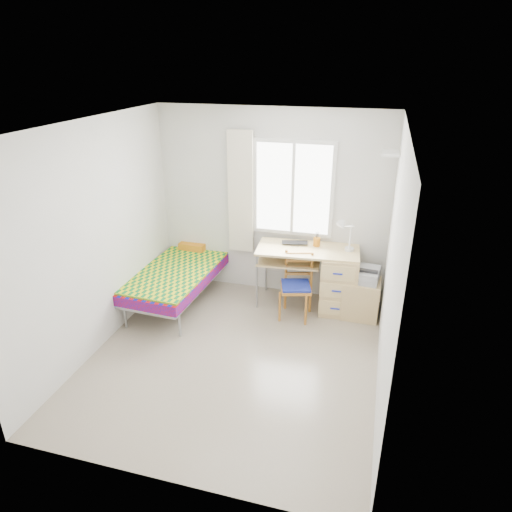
{
  "coord_description": "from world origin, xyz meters",
  "views": [
    {
      "loc": [
        1.39,
        -4.12,
        3.19
      ],
      "look_at": [
        0.11,
        0.55,
        1.05
      ],
      "focal_mm": 32.0,
      "sensor_mm": 36.0,
      "label": 1
    }
  ],
  "objects_px": {
    "cabinet": "(360,298)",
    "printer": "(366,274)",
    "chair": "(297,281)",
    "desk": "(334,278)",
    "bed": "(182,270)"
  },
  "relations": [
    {
      "from": "bed",
      "to": "cabinet",
      "type": "bearing_deg",
      "value": 6.39
    },
    {
      "from": "desk",
      "to": "cabinet",
      "type": "distance_m",
      "value": 0.44
    },
    {
      "from": "cabinet",
      "to": "printer",
      "type": "relative_size",
      "value": 1.23
    },
    {
      "from": "printer",
      "to": "bed",
      "type": "bearing_deg",
      "value": -170.18
    },
    {
      "from": "desk",
      "to": "cabinet",
      "type": "relative_size",
      "value": 2.69
    },
    {
      "from": "chair",
      "to": "cabinet",
      "type": "bearing_deg",
      "value": -1.39
    },
    {
      "from": "bed",
      "to": "desk",
      "type": "bearing_deg",
      "value": 9.72
    },
    {
      "from": "chair",
      "to": "cabinet",
      "type": "xyz_separation_m",
      "value": [
        0.82,
        0.21,
        -0.24
      ]
    },
    {
      "from": "chair",
      "to": "printer",
      "type": "distance_m",
      "value": 0.89
    },
    {
      "from": "bed",
      "to": "chair",
      "type": "bearing_deg",
      "value": 0.8
    },
    {
      "from": "bed",
      "to": "cabinet",
      "type": "xyz_separation_m",
      "value": [
        2.47,
        0.14,
        -0.16
      ]
    },
    {
      "from": "desk",
      "to": "cabinet",
      "type": "height_order",
      "value": "desk"
    },
    {
      "from": "printer",
      "to": "chair",
      "type": "bearing_deg",
      "value": -158.53
    },
    {
      "from": "bed",
      "to": "printer",
      "type": "distance_m",
      "value": 2.52
    },
    {
      "from": "desk",
      "to": "chair",
      "type": "height_order",
      "value": "chair"
    }
  ]
}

